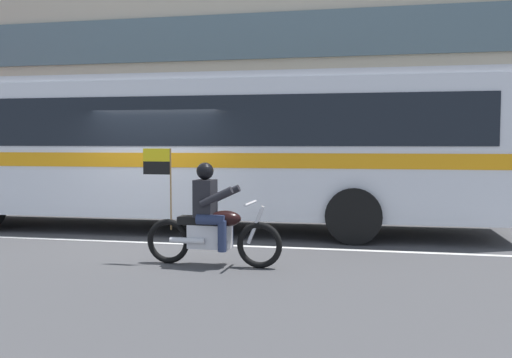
% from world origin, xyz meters
% --- Properties ---
extents(ground_plane, '(60.00, 60.00, 0.00)m').
position_xyz_m(ground_plane, '(0.00, 0.00, 0.00)').
color(ground_plane, '#3D3D3F').
extents(sidewalk_curb, '(28.00, 3.80, 0.15)m').
position_xyz_m(sidewalk_curb, '(0.00, 5.10, 0.07)').
color(sidewalk_curb, gray).
rests_on(sidewalk_curb, ground_plane).
extents(lane_center_stripe, '(26.60, 0.14, 0.01)m').
position_xyz_m(lane_center_stripe, '(0.00, -0.60, 0.00)').
color(lane_center_stripe, silver).
rests_on(lane_center_stripe, ground_plane).
extents(transit_bus, '(13.34, 2.83, 3.22)m').
position_xyz_m(transit_bus, '(0.18, 1.19, 1.88)').
color(transit_bus, silver).
rests_on(transit_bus, ground_plane).
extents(motorcycle_with_rider, '(2.20, 0.64, 1.78)m').
position_xyz_m(motorcycle_with_rider, '(1.80, -2.29, 0.67)').
color(motorcycle_with_rider, black).
rests_on(motorcycle_with_rider, ground_plane).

